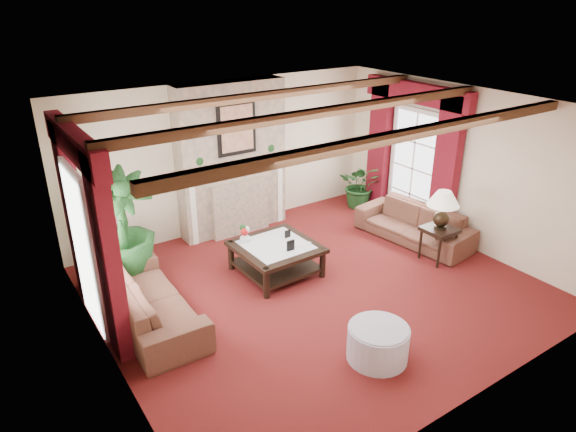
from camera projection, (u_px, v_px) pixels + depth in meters
floor at (317, 288)px, 7.67m from camera, size 6.00×6.00×0.00m
ceiling at (321, 108)px, 6.58m from camera, size 6.00×6.00×0.00m
back_wall at (227, 156)px, 9.21m from camera, size 6.00×0.02×2.70m
left_wall at (99, 264)px, 5.59m from camera, size 0.02×5.50×2.70m
right_wall at (461, 167)px, 8.66m from camera, size 0.02×5.50×2.70m
ceiling_beams at (321, 112)px, 6.60m from camera, size 6.00×3.00×0.12m
fireplace at (228, 81)px, 8.51m from camera, size 2.00×0.52×2.70m
french_door_left at (69, 171)px, 6.05m from camera, size 0.10×1.10×2.16m
french_door_right at (420, 110)px, 9.08m from camera, size 0.10×1.10×2.16m
curtains_left at (72, 135)px, 5.94m from camera, size 0.20×2.40×2.55m
curtains_right at (418, 87)px, 8.86m from camera, size 0.20×2.40×2.55m
sofa_left at (149, 292)px, 6.75m from camera, size 2.27×0.76×0.88m
sofa_right at (414, 219)px, 9.00m from camera, size 2.24×1.16×0.81m
potted_palm at (124, 252)px, 7.68m from camera, size 1.20×1.88×0.98m
small_plant at (361, 190)px, 10.42m from camera, size 1.78×1.78×0.73m
coffee_table at (276, 259)px, 8.00m from camera, size 1.21×1.21×0.48m
side_table at (438, 244)px, 8.37m from camera, size 0.57×0.57×0.58m
ottoman at (378, 343)px, 6.13m from camera, size 0.74×0.74×0.43m
table_lamp at (442, 209)px, 8.12m from camera, size 0.51×0.51×0.65m
flower_vase at (245, 237)px, 7.96m from camera, size 0.26×0.27×0.16m
book at (298, 239)px, 7.77m from camera, size 0.23×0.21×0.28m
photo_frame_a at (291, 246)px, 7.69m from camera, size 0.13×0.02×0.18m
photo_frame_b at (288, 234)px, 8.10m from camera, size 0.10×0.03×0.13m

